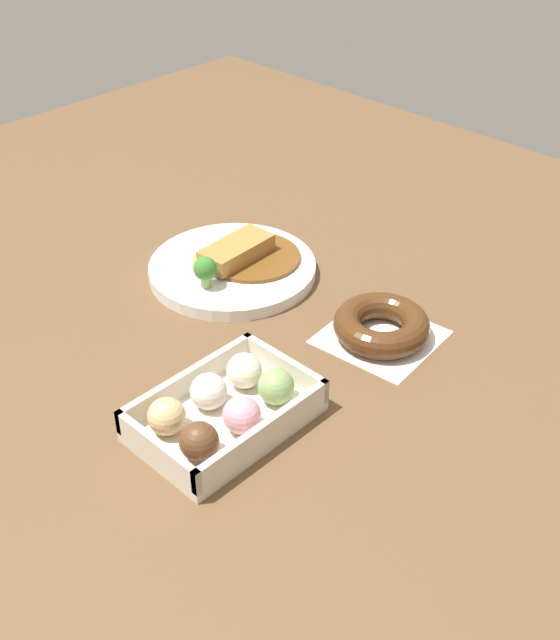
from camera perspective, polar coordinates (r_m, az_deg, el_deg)
The scene contains 4 objects.
ground_plane at distance 1.06m, azimuth -5.64°, elevation 0.04°, with size 1.60×1.60×0.00m, color brown.
curry_plate at distance 1.15m, azimuth -3.39°, elevation 3.90°, with size 0.24×0.24×0.06m.
donut_box at distance 0.89m, azimuth -4.01°, elevation -6.41°, with size 0.20×0.13×0.05m.
chocolate_ring_donut at distance 1.02m, azimuth 7.28°, elevation -0.40°, with size 0.15×0.15×0.04m.
Camera 1 is at (-0.55, -0.67, 0.62)m, focal length 44.62 mm.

